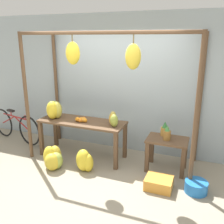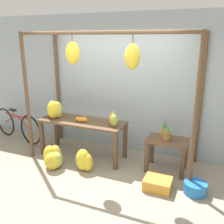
% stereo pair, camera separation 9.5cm
% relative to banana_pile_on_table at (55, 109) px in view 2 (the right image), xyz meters
% --- Properties ---
extents(ground_plane, '(20.00, 20.00, 0.00)m').
position_rel_banana_pile_on_table_xyz_m(ground_plane, '(1.17, -0.68, -0.93)').
color(ground_plane, gray).
extents(shop_wall_back, '(8.00, 0.08, 2.80)m').
position_rel_banana_pile_on_table_xyz_m(shop_wall_back, '(1.17, 0.74, 0.47)').
color(shop_wall_back, '#99A8B2').
rests_on(shop_wall_back, ground_plane).
extents(stall_awning, '(3.16, 1.16, 2.43)m').
position_rel_banana_pile_on_table_xyz_m(stall_awning, '(1.19, -0.12, 0.76)').
color(stall_awning, brown).
rests_on(stall_awning, ground_plane).
extents(display_table_main, '(1.72, 0.62, 0.76)m').
position_rel_banana_pile_on_table_xyz_m(display_table_main, '(0.59, 0.05, -0.29)').
color(display_table_main, brown).
rests_on(display_table_main, ground_plane).
extents(display_table_side, '(0.72, 0.49, 0.60)m').
position_rel_banana_pile_on_table_xyz_m(display_table_side, '(2.26, 0.11, -0.48)').
color(display_table_side, brown).
rests_on(display_table_side, ground_plane).
extents(banana_pile_on_table, '(0.37, 0.43, 0.36)m').
position_rel_banana_pile_on_table_xyz_m(banana_pile_on_table, '(0.00, 0.00, 0.00)').
color(banana_pile_on_table, gold).
rests_on(banana_pile_on_table, display_table_main).
extents(orange_pile, '(0.25, 0.20, 0.09)m').
position_rel_banana_pile_on_table_xyz_m(orange_pile, '(0.61, -0.00, -0.13)').
color(orange_pile, orange).
rests_on(orange_pile, display_table_main).
extents(pineapple_cluster, '(0.21, 0.33, 0.27)m').
position_rel_banana_pile_on_table_xyz_m(pineapple_cluster, '(2.21, 0.17, -0.21)').
color(pineapple_cluster, '#B27F38').
rests_on(pineapple_cluster, display_table_side).
extents(banana_pile_ground_left, '(0.48, 0.48, 0.42)m').
position_rel_banana_pile_on_table_xyz_m(banana_pile_ground_left, '(0.29, -0.58, -0.75)').
color(banana_pile_ground_left, '#9EB247').
rests_on(banana_pile_ground_left, ground_plane).
extents(banana_pile_ground_right, '(0.40, 0.34, 0.41)m').
position_rel_banana_pile_on_table_xyz_m(banana_pile_ground_right, '(0.90, -0.47, -0.74)').
color(banana_pile_ground_right, yellow).
rests_on(banana_pile_ground_right, ground_plane).
extents(fruit_crate_white, '(0.43, 0.35, 0.18)m').
position_rel_banana_pile_on_table_xyz_m(fruit_crate_white, '(2.26, -0.53, -0.84)').
color(fruit_crate_white, orange).
rests_on(fruit_crate_white, ground_plane).
extents(blue_bucket, '(0.35, 0.35, 0.18)m').
position_rel_banana_pile_on_table_xyz_m(blue_bucket, '(2.82, -0.42, -0.84)').
color(blue_bucket, blue).
rests_on(blue_bucket, ground_plane).
extents(parked_bicycle, '(1.63, 0.40, 0.73)m').
position_rel_banana_pile_on_table_xyz_m(parked_bicycle, '(-1.24, 0.20, -0.57)').
color(parked_bicycle, black).
rests_on(parked_bicycle, ground_plane).
extents(papaya_pile, '(0.29, 0.34, 0.27)m').
position_rel_banana_pile_on_table_xyz_m(papaya_pile, '(1.25, 0.02, -0.05)').
color(papaya_pile, '#93A33D').
rests_on(papaya_pile, display_table_main).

